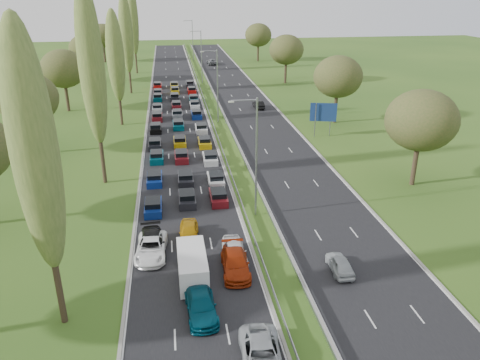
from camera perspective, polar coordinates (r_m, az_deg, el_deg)
ground at (r=81.89m, az=-2.83°, el=7.42°), size 260.00×260.00×0.00m
near_carriageway at (r=83.93m, az=-7.64°, el=7.62°), size 10.50×215.00×0.04m
far_carriageway at (r=85.20m, az=1.56°, el=8.04°), size 10.50×215.00×0.04m
central_reservation at (r=84.16m, az=-3.01°, el=8.22°), size 2.36×215.00×0.32m
lamp_columns at (r=78.58m, az=-2.75°, el=11.26°), size 0.18×140.18×12.00m
poplar_row at (r=67.89m, az=-15.90°, el=14.12°), size 2.80×127.80×22.44m
woodland_left at (r=65.47m, az=-25.20°, el=8.34°), size 8.00×166.00×11.10m
woodland_right at (r=72.15m, az=14.12°, el=10.95°), size 8.00×153.00×11.10m
traffic_queue_fill at (r=78.94m, az=-7.55°, el=6.99°), size 9.09×67.74×0.80m
near_car_2 at (r=41.04m, az=-10.76°, el=-8.11°), size 2.85×5.60×1.52m
near_car_3 at (r=41.70m, az=-10.66°, el=-7.56°), size 2.48×5.41×1.53m
near_car_7 at (r=34.09m, az=-4.78°, el=-14.91°), size 2.33×5.18×1.47m
near_car_8 at (r=43.07m, az=-6.25°, el=-6.28°), size 2.00×4.41×1.47m
near_car_10 at (r=30.26m, az=2.67°, el=-20.62°), size 2.85×5.56×1.50m
near_car_11 at (r=38.30m, az=-0.58°, el=-10.07°), size 2.39×5.42×1.55m
near_car_12 at (r=39.87m, az=-0.66°, el=-8.62°), size 1.90×4.61×1.56m
far_car_0 at (r=39.21m, az=12.08°, el=-9.98°), size 1.68×3.93×1.32m
far_car_1 at (r=89.18m, az=2.28°, el=9.17°), size 1.70×4.32×1.40m
far_car_2 at (r=141.42m, az=-3.43°, el=14.21°), size 2.80×5.75×1.57m
white_van_rear at (r=37.71m, az=-5.86°, el=-10.13°), size 2.20×5.60×2.25m
direction_sign at (r=72.34m, az=10.12°, el=7.96°), size 3.90×1.11×5.20m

